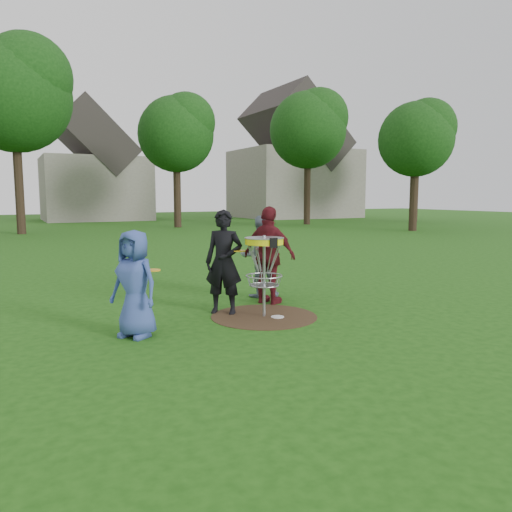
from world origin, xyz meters
name	(u,v)px	position (x,y,z in m)	size (l,w,h in m)	color
ground	(264,316)	(0.00, 0.00, 0.00)	(100.00, 100.00, 0.00)	#19470F
dirt_patch	(264,316)	(0.00, 0.00, 0.00)	(1.80, 1.80, 0.01)	#47331E
player_blue	(135,284)	(-2.22, -0.21, 0.78)	(0.76, 0.49, 1.55)	#354B94
player_black	(224,262)	(-0.50, 0.53, 0.90)	(0.66, 0.43, 1.80)	black
player_grey	(260,256)	(0.71, 1.51, 0.82)	(0.80, 0.62, 1.64)	slate
player_maroon	(269,255)	(0.57, 0.86, 0.92)	(1.08, 0.45, 1.84)	#5C151C
disc_on_grass	(277,317)	(0.17, -0.17, 0.01)	(0.22, 0.22, 0.02)	white
disc_golf_basket	(264,257)	(0.00, 0.00, 1.02)	(0.66, 0.67, 1.38)	#9EA0A5
held_discs	(235,253)	(-0.31, 0.50, 1.05)	(2.75, 1.66, 0.19)	#FFA81C
tree_row	(88,115)	(0.44, 20.67, 6.21)	(51.20, 17.42, 9.90)	#38281C
house_row	(122,168)	(4.78, 33.07, 4.14)	(44.50, 10.65, 11.62)	gray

